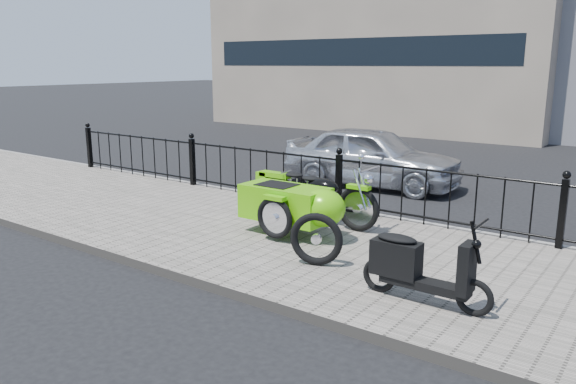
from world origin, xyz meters
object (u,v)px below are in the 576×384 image
Objects in this scene: scooter at (416,267)px; sedan_car at (372,156)px; spare_tire at (316,239)px; motorcycle_sidecar at (301,202)px.

sedan_car reaches higher than scooter.
scooter is at bearing -11.44° from spare_tire.
scooter is at bearing -152.04° from sedan_car.
motorcycle_sidecar is at bearing 151.57° from scooter.
motorcycle_sidecar is at bearing -170.53° from sedan_car.
motorcycle_sidecar is at bearing 132.98° from spare_tire.
motorcycle_sidecar is 2.68m from scooter.
scooter is 0.38× the size of sedan_car.
motorcycle_sidecar reaches higher than spare_tire.
motorcycle_sidecar is 4.20m from sedan_car.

